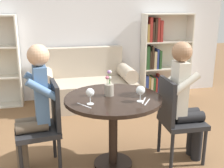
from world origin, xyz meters
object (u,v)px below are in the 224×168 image
object	(u,v)px
bookshelf_right	(159,56)
flower_vase	(109,87)
person_right	(185,99)
wine_glass_right	(141,91)
chair_right	(176,116)
person_left	(34,107)
wine_glass_left	(90,93)
couch	(87,86)
chair_left	(45,123)

from	to	relation	value
bookshelf_right	flower_vase	distance (m)	2.52
person_right	wine_glass_right	size ratio (longest dim) A/B	8.44
chair_right	flower_vase	xyz separation A→B (m)	(-0.70, 0.09, 0.34)
person_left	wine_glass_left	size ratio (longest dim) A/B	8.48
couch	flower_vase	xyz separation A→B (m)	(-0.03, -1.82, 0.52)
couch	wine_glass_left	distance (m)	2.11
person_left	wine_glass_left	distance (m)	0.59
couch	person_left	distance (m)	1.99
person_left	person_right	size ratio (longest dim) A/B	1.00
chair_right	wine_glass_right	world-z (taller)	same
couch	chair_left	xyz separation A→B (m)	(-0.67, -1.78, 0.18)
couch	flower_vase	distance (m)	1.90
chair_left	wine_glass_left	world-z (taller)	same
person_right	bookshelf_right	bearing A→B (deg)	-13.71
couch	wine_glass_left	size ratio (longest dim) A/B	10.11
chair_left	wine_glass_left	xyz separation A→B (m)	(0.42, -0.24, 0.36)
chair_right	wine_glass_left	size ratio (longest dim) A/B	5.97
chair_left	flower_vase	size ratio (longest dim) A/B	3.44
flower_vase	chair_right	bearing A→B (deg)	-7.51
person_right	wine_glass_left	world-z (taller)	person_right
chair_left	wine_glass_right	xyz separation A→B (m)	(0.89, -0.28, 0.36)
wine_glass_right	flower_vase	world-z (taller)	flower_vase
bookshelf_right	wine_glass_left	world-z (taller)	bookshelf_right
wine_glass_left	chair_right	bearing A→B (deg)	6.83
couch	chair_left	distance (m)	1.91
chair_right	flower_vase	distance (m)	0.78
chair_left	wine_glass_left	bearing A→B (deg)	53.58
chair_left	flower_vase	xyz separation A→B (m)	(0.64, -0.04, 0.34)
person_left	flower_vase	distance (m)	0.75
couch	flower_vase	bearing A→B (deg)	-90.88
couch	person_right	distance (m)	2.10
bookshelf_right	person_left	world-z (taller)	bookshelf_right
chair_left	chair_right	bearing A→B (deg)	77.87
person_right	person_left	bearing A→B (deg)	87.09
person_right	wine_glass_right	distance (m)	0.58
wine_glass_left	wine_glass_right	distance (m)	0.47
bookshelf_right	wine_glass_left	xyz separation A→B (m)	(-1.61, -2.29, 0.14)
bookshelf_right	person_left	distance (m)	2.96
chair_left	person_right	xyz separation A→B (m)	(1.43, -0.14, 0.18)
chair_right	person_right	world-z (taller)	person_right
wine_glass_left	flower_vase	size ratio (longest dim) A/B	0.58
chair_left	person_right	bearing A→B (deg)	78.04
wine_glass_right	flower_vase	size ratio (longest dim) A/B	0.58
flower_vase	wine_glass_right	bearing A→B (deg)	-43.78
wine_glass_right	bookshelf_right	bearing A→B (deg)	63.83
bookshelf_right	wine_glass_right	distance (m)	2.60
chair_right	person_left	size ratio (longest dim) A/B	0.70
couch	person_left	bearing A→B (deg)	-112.85
wine_glass_right	person_left	bearing A→B (deg)	164.93
chair_right	couch	bearing A→B (deg)	21.03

